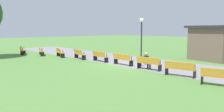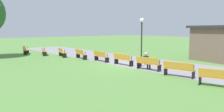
{
  "view_description": "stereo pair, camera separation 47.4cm",
  "coord_description": "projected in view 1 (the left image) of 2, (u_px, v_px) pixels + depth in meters",
  "views": [
    {
      "loc": [
        12.07,
        -12.14,
        2.78
      ],
      "look_at": [
        0.0,
        -1.17,
        0.8
      ],
      "focal_mm": 36.05,
      "sensor_mm": 36.0,
      "label": 1
    },
    {
      "loc": [
        12.38,
        -11.78,
        2.78
      ],
      "look_at": [
        0.0,
        -1.17,
        0.8
      ],
      "focal_mm": 36.05,
      "sensor_mm": 36.0,
      "label": 2
    }
  ],
  "objects": [
    {
      "name": "ground_plane",
      "position": [
        123.0,
        65.0,
        17.3
      ],
      "size": [
        120.0,
        120.0,
        0.0
      ],
      "primitive_type": "plane",
      "color": "#54843D"
    },
    {
      "name": "path_paving",
      "position": [
        141.0,
        62.0,
        18.75
      ],
      "size": [
        40.62,
        5.46,
        0.01
      ],
      "primitive_type": "cube",
      "color": "gray",
      "rests_on": "ground"
    },
    {
      "name": "bench_0",
      "position": [
        22.0,
        50.0,
        24.52
      ],
      "size": [
        1.82,
        1.21,
        0.89
      ],
      "rotation": [
        0.0,
        0.0,
        -0.45
      ],
      "color": "orange",
      "rests_on": "ground"
    },
    {
      "name": "bench_1",
      "position": [
        41.0,
        51.0,
        23.45
      ],
      "size": [
        1.84,
        1.08,
        0.89
      ],
      "rotation": [
        0.0,
        0.0,
        -0.36
      ],
      "color": "orange",
      "rests_on": "ground"
    },
    {
      "name": "bench_2",
      "position": [
        60.0,
        52.0,
        22.17
      ],
      "size": [
        1.85,
        0.94,
        0.89
      ],
      "rotation": [
        0.0,
        0.0,
        -0.27
      ],
      "color": "orange",
      "rests_on": "ground"
    },
    {
      "name": "bench_3",
      "position": [
        79.0,
        54.0,
        20.7
      ],
      "size": [
        1.85,
        0.79,
        0.89
      ],
      "rotation": [
        0.0,
        0.0,
        -0.18
      ],
      "color": "orange",
      "rests_on": "ground"
    },
    {
      "name": "bench_4",
      "position": [
        100.0,
        56.0,
        19.04
      ],
      "size": [
        1.83,
        0.63,
        0.89
      ],
      "rotation": [
        0.0,
        0.0,
        -0.09
      ],
      "color": "orange",
      "rests_on": "ground"
    },
    {
      "name": "bench_5",
      "position": [
        123.0,
        59.0,
        17.2
      ],
      "size": [
        1.79,
        0.47,
        0.89
      ],
      "color": "orange",
      "rests_on": "ground"
    },
    {
      "name": "bench_6",
      "position": [
        149.0,
        63.0,
        15.21
      ],
      "size": [
        1.83,
        0.63,
        0.89
      ],
      "rotation": [
        0.0,
        0.0,
        0.09
      ],
      "color": "orange",
      "rests_on": "ground"
    },
    {
      "name": "bench_7",
      "position": [
        180.0,
        69.0,
        13.08
      ],
      "size": [
        1.85,
        0.79,
        0.89
      ],
      "rotation": [
        0.0,
        0.0,
        0.18
      ],
      "color": "orange",
      "rests_on": "ground"
    },
    {
      "name": "bench_8",
      "position": [
        220.0,
        77.0,
        10.82
      ],
      "size": [
        1.85,
        0.94,
        0.89
      ],
      "rotation": [
        0.0,
        0.0,
        0.27
      ],
      "color": "orange",
      "rests_on": "ground"
    },
    {
      "name": "person_seated",
      "position": [
        147.0,
        60.0,
        15.45
      ],
      "size": [
        0.36,
        0.54,
        1.2
      ],
      "rotation": [
        0.0,
        0.0,
        0.09
      ],
      "color": "black",
      "rests_on": "ground"
    },
    {
      "name": "lamp_post",
      "position": [
        141.0,
        32.0,
        16.43
      ],
      "size": [
        0.32,
        0.32,
        3.56
      ],
      "color": "black",
      "rests_on": "ground"
    },
    {
      "name": "kiosk",
      "position": [
        213.0,
        43.0,
        19.74
      ],
      "size": [
        4.35,
        3.78,
        3.06
      ],
      "rotation": [
        0.0,
        0.0,
        -0.16
      ],
      "color": "brown",
      "rests_on": "ground"
    }
  ]
}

